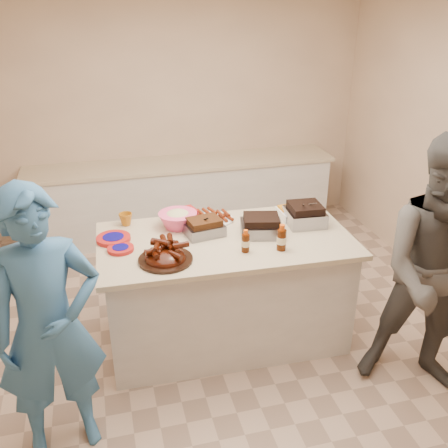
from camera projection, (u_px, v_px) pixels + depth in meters
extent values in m
cube|color=#47230F|center=(204.00, 235.00, 3.98)|extent=(0.33, 0.27, 0.09)
cube|color=black|center=(261.00, 234.00, 3.99)|extent=(0.38, 0.34, 0.10)
cube|color=gray|center=(304.00, 224.00, 4.17)|extent=(0.32, 0.32, 0.12)
cylinder|color=silver|center=(215.00, 220.00, 4.23)|extent=(0.37, 0.37, 0.05)
cube|color=orange|center=(297.00, 216.00, 4.31)|extent=(0.34, 0.26, 0.09)
cylinder|color=#3C1503|center=(245.00, 251.00, 3.72)|extent=(0.06, 0.06, 0.18)
cylinder|color=#3C1503|center=(281.00, 250.00, 3.75)|extent=(0.07, 0.07, 0.21)
cylinder|color=gold|center=(211.00, 234.00, 3.98)|extent=(0.04, 0.04, 0.12)
imported|color=silver|center=(207.00, 226.00, 4.13)|extent=(0.12, 0.04, 0.12)
cylinder|color=#AA1816|center=(114.00, 240.00, 3.89)|extent=(0.27, 0.27, 0.03)
cylinder|color=#AA1816|center=(121.00, 250.00, 3.74)|extent=(0.20, 0.20, 0.03)
imported|color=#A96514|center=(126.00, 225.00, 4.14)|extent=(0.12, 0.11, 0.11)
cube|color=#AA1816|center=(184.00, 221.00, 4.22)|extent=(0.23, 0.20, 0.10)
imported|color=teal|center=(69.00, 439.00, 3.32)|extent=(0.99, 1.89, 0.43)
imported|color=#524F4A|center=(419.00, 380.00, 3.82)|extent=(1.70, 2.13, 0.73)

